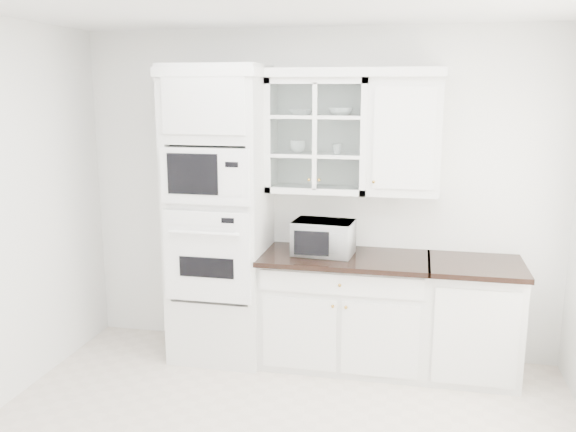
# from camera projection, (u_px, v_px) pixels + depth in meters

# --- Properties ---
(room_shell) EXTENTS (4.00, 3.50, 2.70)m
(room_shell) POSITION_uv_depth(u_px,v_px,m) (283.00, 161.00, 3.74)
(room_shell) COLOR white
(room_shell) RESTS_ON ground
(oven_column) EXTENTS (0.76, 0.68, 2.40)m
(oven_column) POSITION_uv_depth(u_px,v_px,m) (220.00, 216.00, 4.96)
(oven_column) COLOR silver
(oven_column) RESTS_ON ground
(base_cabinet_run) EXTENTS (1.32, 0.67, 0.92)m
(base_cabinet_run) POSITION_uv_depth(u_px,v_px,m) (344.00, 309.00, 4.93)
(base_cabinet_run) COLOR silver
(base_cabinet_run) RESTS_ON ground
(extra_base_cabinet) EXTENTS (0.72, 0.67, 0.92)m
(extra_base_cabinet) POSITION_uv_depth(u_px,v_px,m) (472.00, 319.00, 4.72)
(extra_base_cabinet) COLOR silver
(extra_base_cabinet) RESTS_ON ground
(upper_cabinet_glass) EXTENTS (0.80, 0.33, 0.90)m
(upper_cabinet_glass) POSITION_uv_depth(u_px,v_px,m) (318.00, 135.00, 4.83)
(upper_cabinet_glass) COLOR silver
(upper_cabinet_glass) RESTS_ON room_shell
(upper_cabinet_solid) EXTENTS (0.55, 0.33, 0.90)m
(upper_cabinet_solid) POSITION_uv_depth(u_px,v_px,m) (405.00, 137.00, 4.69)
(upper_cabinet_solid) COLOR silver
(upper_cabinet_solid) RESTS_ON room_shell
(crown_molding) EXTENTS (2.14, 0.38, 0.07)m
(crown_molding) POSITION_uv_depth(u_px,v_px,m) (305.00, 73.00, 4.73)
(crown_molding) COLOR white
(crown_molding) RESTS_ON room_shell
(countertop_microwave) EXTENTS (0.50, 0.43, 0.27)m
(countertop_microwave) POSITION_uv_depth(u_px,v_px,m) (324.00, 237.00, 4.85)
(countertop_microwave) COLOR white
(countertop_microwave) RESTS_ON base_cabinet_run
(bowl_a) EXTENTS (0.22, 0.22, 0.05)m
(bowl_a) POSITION_uv_depth(u_px,v_px,m) (302.00, 112.00, 4.81)
(bowl_a) COLOR white
(bowl_a) RESTS_ON upper_cabinet_glass
(bowl_b) EXTENTS (0.20, 0.20, 0.06)m
(bowl_b) POSITION_uv_depth(u_px,v_px,m) (341.00, 111.00, 4.75)
(bowl_b) COLOR white
(bowl_b) RESTS_ON upper_cabinet_glass
(cup_a) EXTENTS (0.13, 0.13, 0.10)m
(cup_a) POSITION_uv_depth(u_px,v_px,m) (298.00, 146.00, 4.89)
(cup_a) COLOR white
(cup_a) RESTS_ON upper_cabinet_glass
(cup_b) EXTENTS (0.11, 0.11, 0.08)m
(cup_b) POSITION_uv_depth(u_px,v_px,m) (337.00, 149.00, 4.82)
(cup_b) COLOR white
(cup_b) RESTS_ON upper_cabinet_glass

